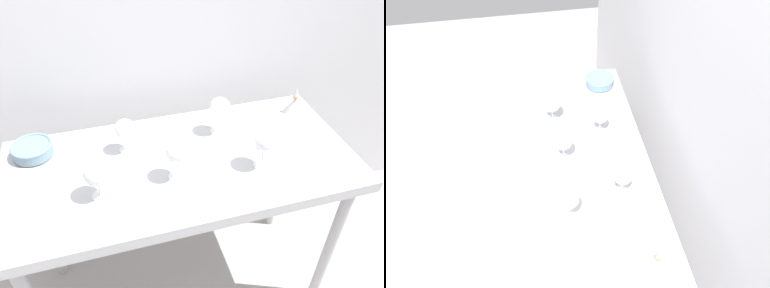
% 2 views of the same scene
% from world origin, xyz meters
% --- Properties ---
extents(ground_plane, '(6.00, 6.00, 0.00)m').
position_xyz_m(ground_plane, '(0.00, 0.00, 0.00)').
color(ground_plane, '#9A9590').
extents(back_wall, '(3.80, 0.04, 2.60)m').
position_xyz_m(back_wall, '(0.00, 0.49, 1.30)').
color(back_wall, silver).
rests_on(back_wall, ground_plane).
extents(steel_counter, '(1.40, 0.65, 0.90)m').
position_xyz_m(steel_counter, '(0.00, -0.01, 0.79)').
color(steel_counter, '#B2B2B7').
rests_on(steel_counter, ground_plane).
extents(wine_glass_near_left, '(0.09, 0.09, 0.16)m').
position_xyz_m(wine_glass_near_left, '(-0.33, -0.11, 1.01)').
color(wine_glass_near_left, white).
rests_on(wine_glass_near_left, steel_counter).
extents(wine_glass_near_right, '(0.09, 0.09, 0.17)m').
position_xyz_m(wine_glass_near_right, '(0.29, -0.12, 1.02)').
color(wine_glass_near_right, white).
rests_on(wine_glass_near_right, steel_counter).
extents(wine_glass_far_right, '(0.09, 0.09, 0.17)m').
position_xyz_m(wine_glass_far_right, '(0.21, 0.14, 1.02)').
color(wine_glass_far_right, white).
rests_on(wine_glass_far_right, steel_counter).
extents(wine_glass_far_left, '(0.08, 0.08, 0.15)m').
position_xyz_m(wine_glass_far_left, '(-0.20, 0.12, 1.01)').
color(wine_glass_far_left, white).
rests_on(wine_glass_far_left, steel_counter).
extents(wine_glass_near_center, '(0.09, 0.09, 0.17)m').
position_xyz_m(wine_glass_near_center, '(-0.04, -0.09, 1.02)').
color(wine_glass_near_center, white).
rests_on(wine_glass_near_center, steel_counter).
extents(tasting_sheet_upper, '(0.27, 0.28, 0.00)m').
position_xyz_m(tasting_sheet_upper, '(0.02, 0.09, 0.90)').
color(tasting_sheet_upper, white).
rests_on(tasting_sheet_upper, steel_counter).
extents(tasting_bowl, '(0.16, 0.16, 0.05)m').
position_xyz_m(tasting_bowl, '(-0.57, 0.20, 0.93)').
color(tasting_bowl, '#4C4C4C').
rests_on(tasting_bowl, steel_counter).
extents(decanter_funnel, '(0.09, 0.09, 0.13)m').
position_xyz_m(decanter_funnel, '(0.59, 0.18, 0.94)').
color(decanter_funnel, silver).
rests_on(decanter_funnel, steel_counter).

